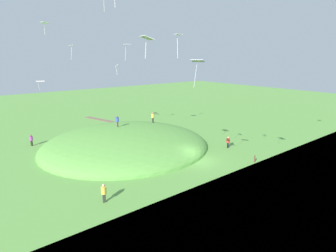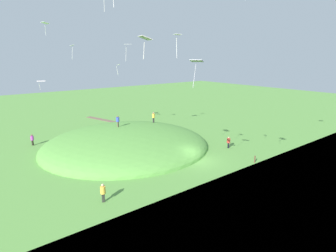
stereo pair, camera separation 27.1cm
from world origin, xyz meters
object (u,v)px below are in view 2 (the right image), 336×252
Objects in this scene: person_watching_kites at (153,116)px; kite_6 at (177,37)px; kite_0 at (41,81)px; kite_10 at (72,46)px; person_on_hilltop at (118,120)px; kite_1 at (127,45)px; person_walking_path at (229,141)px; kite_2 at (196,62)px; mooring_post at (255,159)px; kite_7 at (145,39)px; person_with_child at (103,191)px; person_near_shore at (32,139)px; kite_5 at (45,23)px; kite_11 at (118,66)px.

kite_6 is (-17.55, 9.99, 10.49)m from person_watching_kites.
kite_10 is (3.88, -5.52, 4.26)m from kite_0.
kite_1 reaches higher than person_on_hilltop.
person_walking_path is 0.73× the size of kite_1.
kite_0 is 0.62× the size of kite_6.
kite_2 is 1.09× the size of kite_10.
kite_1 is 21.24m from mooring_post.
kite_7 reaches higher than mooring_post.
kite_7 reaches higher than person_walking_path.
kite_7 reaches higher than person_on_hilltop.
person_watching_kites is 11.99m from kite_1.
kite_1 is at bearing 18.34° from person_watching_kites.
person_with_child is at bearing 164.53° from kite_10.
person_watching_kites is (11.48, 4.29, 2.10)m from person_walking_path.
person_on_hilltop is 23.04m from kite_7.
person_on_hilltop is 0.95× the size of person_with_child.
person_near_shore is 0.97× the size of person_watching_kites.
person_watching_kites is 17.31m from mooring_post.
person_walking_path is 18.45m from kite_2.
kite_10 is at bearing 31.84° from kite_1.
person_with_child reaches higher than person_walking_path.
kite_0 is 0.55× the size of kite_10.
kite_5 is at bearing 135.36° from person_on_hilltop.
kite_1 is 1.31× the size of kite_11.
mooring_post is (-5.44, 1.76, -0.55)m from person_walking_path.
person_walking_path is 5.75m from mooring_post.
kite_11 is (-1.93, -5.99, -2.71)m from kite_10.
person_on_hilltop is at bearing -100.61° from kite_0.
person_on_hilltop is 10.91m from kite_0.
kite_6 is at bearing 155.92° from person_with_child.
kite_0 is 11.49m from kite_1.
mooring_post is at bearing -80.48° from kite_7.
person_walking_path is at bearing -61.58° from kite_2.
person_watching_kites reaches higher than person_with_child.
mooring_post is (2.85, -16.99, -12.76)m from kite_7.
mooring_post is (-20.11, -6.59, -10.32)m from kite_11.
kite_5 is 1.84× the size of mooring_post.
person_on_hilltop is at bearing -147.17° from kite_10.
kite_7 reaches higher than kite_2.
kite_11 is (17.61, -11.40, 9.69)m from person_with_child.
kite_5 is (16.56, -1.30, 14.89)m from person_with_child.
person_walking_path is at bearing -66.98° from kite_6.
kite_5 is 1.09× the size of kite_7.
kite_6 is at bearing -179.82° from kite_10.
kite_5 reaches higher than person_near_shore.
person_on_hilltop is at bearing -22.53° from kite_7.
person_with_child is 23.77m from kite_10.
kite_10 is at bearing -54.02° from kite_5.
kite_0 is 27.10m from mooring_post.
person_watching_kites is 0.75× the size of kite_2.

